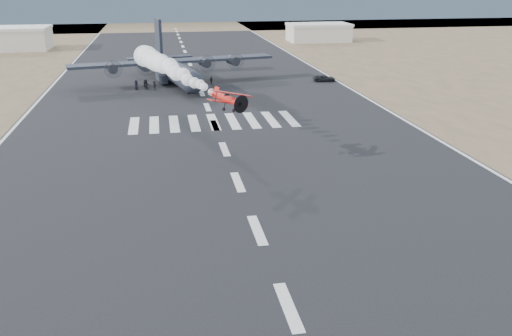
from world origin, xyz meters
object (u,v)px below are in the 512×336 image
object	(u,v)px
hangar_left	(7,38)
transport_aircraft	(172,67)
crew_d	(211,80)
crew_f	(198,84)
crew_c	(154,86)
crew_e	(136,85)
hangar_right	(319,32)
crew_h	(205,85)
aerobatic_biplane	(228,99)
crew_a	(146,84)
support_vehicle	(324,78)
crew_b	(147,85)
crew_g	(145,84)

from	to	relation	value
hangar_left	transport_aircraft	size ratio (longest dim) A/B	0.58
crew_d	crew_f	size ratio (longest dim) A/B	1.03
crew_c	crew_d	size ratio (longest dim) A/B	1.15
crew_e	hangar_right	bearing A→B (deg)	-89.93
hangar_left	crew_h	world-z (taller)	hangar_left
hangar_right	crew_d	xyz separation A→B (m)	(-43.29, -69.65, -2.21)
aerobatic_biplane	crew_a	distance (m)	50.02
transport_aircraft	crew_d	size ratio (longest dim) A/B	26.12
crew_a	crew_f	distance (m)	10.47
crew_c	crew_a	bearing A→B (deg)	-120.58
aerobatic_biplane	crew_e	world-z (taller)	aerobatic_biplane
aerobatic_biplane	crew_f	size ratio (longest dim) A/B	3.68
crew_f	crew_h	world-z (taller)	same
hangar_left	support_vehicle	xyz separation A→B (m)	(78.63, -65.65, -2.76)
crew_h	crew_f	bearing A→B (deg)	89.15
crew_a	crew_d	xyz separation A→B (m)	(13.22, 1.38, -0.01)
transport_aircraft	crew_c	bearing A→B (deg)	-128.06
aerobatic_biplane	crew_b	xyz separation A→B (m)	(-10.22, 46.18, -6.91)
crew_a	crew_e	size ratio (longest dim) A/B	0.86
support_vehicle	crew_a	size ratio (longest dim) A/B	2.89
crew_b	support_vehicle	bearing A→B (deg)	-10.22
crew_c	hangar_right	bearing A→B (deg)	172.93
crew_h	hangar_right	bearing A→B (deg)	24.73
aerobatic_biplane	crew_a	xyz separation A→B (m)	(-10.40, 48.41, -7.05)
hangar_left	crew_g	xyz separation A→B (m)	(41.21, -66.22, -2.58)
hangar_left	crew_a	world-z (taller)	hangar_left
transport_aircraft	crew_g	xyz separation A→B (m)	(-5.69, -5.10, -2.30)
crew_c	crew_f	distance (m)	8.70
aerobatic_biplane	crew_c	distance (m)	46.96
transport_aircraft	crew_b	size ratio (longest dim) A/B	22.17
hangar_right	hangar_left	bearing A→B (deg)	-177.08
transport_aircraft	crew_e	xyz separation A→B (m)	(-7.28, -6.49, -2.20)
hangar_right	crew_f	distance (m)	86.47
support_vehicle	crew_b	xyz separation A→B (m)	(-36.96, -2.62, 0.30)
crew_g	crew_b	bearing A→B (deg)	55.83
crew_c	hangar_left	bearing A→B (deg)	-118.39
support_vehicle	crew_a	xyz separation A→B (m)	(-37.14, -0.38, 0.16)
support_vehicle	crew_f	distance (m)	26.97
transport_aircraft	crew_b	world-z (taller)	transport_aircraft
hangar_left	crew_f	world-z (taller)	hangar_left
crew_d	crew_b	bearing A→B (deg)	150.14
hangar_left	crew_c	xyz separation A→B (m)	(43.10, -68.84, -2.48)
aerobatic_biplane	transport_aircraft	bearing A→B (deg)	79.79
crew_e	crew_c	bearing A→B (deg)	-160.72
hangar_left	support_vehicle	size ratio (longest dim) A/B	5.25
hangar_right	crew_c	bearing A→B (deg)	-126.63
crew_d	crew_f	distance (m)	4.48
crew_b	crew_g	world-z (taller)	crew_b
crew_a	crew_e	xyz separation A→B (m)	(-1.86, -1.57, 0.13)
crew_a	crew_g	size ratio (longest dim) A/B	0.97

